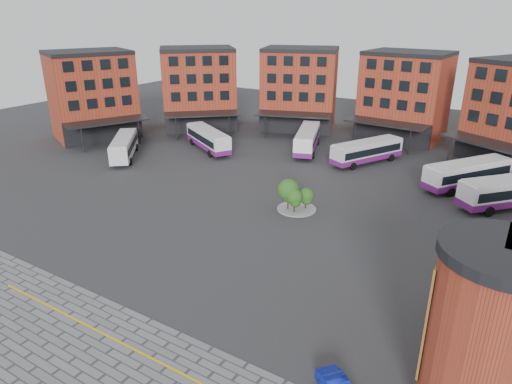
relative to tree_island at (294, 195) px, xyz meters
The scene contains 10 objects.
ground 11.85m from the tree_island, 98.98° to the right, with size 160.00×160.00×0.00m, color #28282B.
yellow_line 25.62m from the tree_island, 89.61° to the right, with size 26.00×0.15×0.02m, color gold.
main_building 28.01m from the tree_island, 103.89° to the left, with size 94.14×42.48×14.60m.
tree_island is the anchor object (origin of this frame).
bus_a 30.97m from the tree_island, behind, with size 9.16×10.52×3.23m.
bus_b 26.47m from the tree_island, 148.32° to the left, with size 11.65×8.31×3.35m.
bus_c 23.47m from the tree_island, 112.27° to the left, with size 6.75×12.60×3.48m.
bus_d 20.71m from the tree_island, 86.73° to the left, with size 7.71×11.73×3.32m.
bus_e 23.29m from the tree_island, 49.21° to the left, with size 9.28×11.81×3.48m.
bus_f 24.58m from the tree_island, 34.00° to the left, with size 10.59×11.31×3.55m.
Camera 1 is at (22.83, -30.19, 20.94)m, focal length 32.00 mm.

